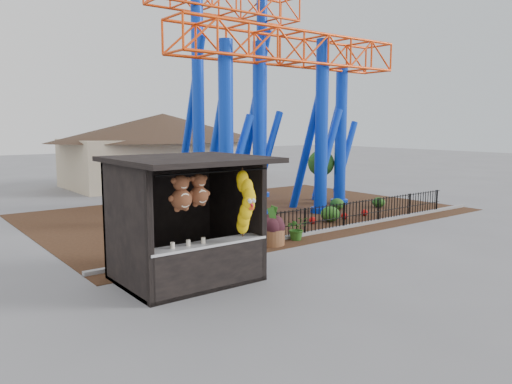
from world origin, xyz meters
TOP-DOWN VIEW (x-y plane):
  - ground at (0.00, 0.00)m, footprint 120.00×120.00m
  - mulch_bed at (4.00, 8.00)m, footprint 18.00×12.00m
  - curb at (4.00, 3.00)m, footprint 18.00×0.18m
  - prize_booth at (-2.99, 0.90)m, footprint 3.50×3.40m
  - picket_fence at (4.90, 3.00)m, footprint 12.20×0.06m
  - roller_coaster at (5.12, 8.23)m, footprint 11.00×6.37m
  - terracotta_planter at (1.00, 2.70)m, footprint 1.14×1.14m
  - planter_foliage at (1.00, 2.70)m, footprint 0.70×0.70m
  - potted_plant at (2.14, 2.70)m, footprint 0.92×0.86m
  - landscaping at (5.09, 5.79)m, footprint 9.20×4.24m
  - pavilion at (6.00, 20.00)m, footprint 15.00×15.00m

SIDE VIEW (x-z plane):
  - ground at x=0.00m, z-range 0.00..0.00m
  - mulch_bed at x=4.00m, z-range 0.00..0.02m
  - curb at x=4.00m, z-range 0.00..0.12m
  - terracotta_planter at x=1.00m, z-range 0.00..0.54m
  - landscaping at x=5.09m, z-range -0.04..0.66m
  - potted_plant at x=2.14m, z-range 0.00..0.82m
  - picket_fence at x=4.90m, z-range 0.00..1.00m
  - planter_foliage at x=1.00m, z-range 0.54..1.18m
  - prize_booth at x=-2.99m, z-range -0.03..3.09m
  - pavilion at x=6.00m, z-range 0.67..5.47m
  - roller_coaster at x=5.12m, z-range 1.03..11.85m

